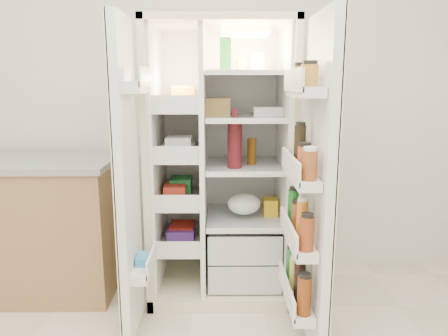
{
  "coord_description": "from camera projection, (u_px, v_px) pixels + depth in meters",
  "views": [
    {
      "loc": [
        0.18,
        -1.17,
        1.43
      ],
      "look_at": [
        0.2,
        1.25,
        0.93
      ],
      "focal_mm": 34.0,
      "sensor_mm": 36.0,
      "label": 1
    }
  ],
  "objects": [
    {
      "name": "refrigerator",
      "position": [
        223.0,
        183.0,
        2.9
      ],
      "size": [
        0.92,
        0.7,
        1.8
      ],
      "color": "beige",
      "rests_on": "floor"
    },
    {
      "name": "wall_back",
      "position": [
        196.0,
        92.0,
        3.12
      ],
      "size": [
        4.0,
        0.02,
        2.7
      ],
      "primitive_type": "cube",
      "color": "silver",
      "rests_on": "floor"
    },
    {
      "name": "fridge_door",
      "position": [
        313.0,
        190.0,
        2.2
      ],
      "size": [
        0.17,
        0.58,
        1.72
      ],
      "color": "white",
      "rests_on": "floor"
    },
    {
      "name": "kitchen_counter",
      "position": [
        24.0,
        225.0,
        2.89
      ],
      "size": [
        1.27,
        0.68,
        0.93
      ],
      "color": "#906848",
      "rests_on": "floor"
    },
    {
      "name": "freezer_door",
      "position": [
        128.0,
        183.0,
        2.28
      ],
      "size": [
        0.15,
        0.4,
        1.72
      ],
      "color": "white",
      "rests_on": "floor"
    }
  ]
}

